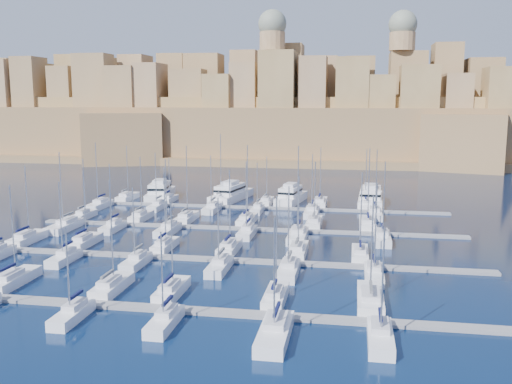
% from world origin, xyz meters
% --- Properties ---
extents(ground, '(600.00, 600.00, 0.00)m').
position_xyz_m(ground, '(0.00, 0.00, 0.00)').
color(ground, black).
rests_on(ground, ground).
extents(pontoon_near, '(84.00, 2.00, 0.40)m').
position_xyz_m(pontoon_near, '(0.00, -34.00, 0.20)').
color(pontoon_near, slate).
rests_on(pontoon_near, ground).
extents(pontoon_mid_near, '(84.00, 2.00, 0.40)m').
position_xyz_m(pontoon_mid_near, '(0.00, -12.00, 0.20)').
color(pontoon_mid_near, slate).
rests_on(pontoon_mid_near, ground).
extents(pontoon_mid_far, '(84.00, 2.00, 0.40)m').
position_xyz_m(pontoon_mid_far, '(0.00, 10.00, 0.20)').
color(pontoon_mid_far, slate).
rests_on(pontoon_mid_far, ground).
extents(pontoon_far, '(84.00, 2.00, 0.40)m').
position_xyz_m(pontoon_far, '(0.00, 32.00, 0.20)').
color(pontoon_far, slate).
rests_on(pontoon_far, ground).
extents(sailboat_1, '(2.93, 9.77, 14.10)m').
position_xyz_m(sailboat_1, '(-25.28, -28.23, 0.75)').
color(sailboat_1, white).
rests_on(sailboat_1, ground).
extents(sailboat_2, '(2.75, 9.16, 15.23)m').
position_xyz_m(sailboat_2, '(-10.72, -28.54, 0.76)').
color(sailboat_2, white).
rests_on(sailboat_2, ground).
extents(sailboat_3, '(2.64, 8.79, 12.58)m').
position_xyz_m(sailboat_3, '(-2.40, -28.72, 0.73)').
color(sailboat_3, white).
rests_on(sailboat_3, ground).
extents(sailboat_4, '(2.57, 8.58, 13.79)m').
position_xyz_m(sailboat_4, '(11.29, -28.82, 0.74)').
color(sailboat_4, white).
rests_on(sailboat_4, ground).
extents(sailboat_5, '(3.17, 10.58, 14.01)m').
position_xyz_m(sailboat_5, '(23.04, -27.84, 0.76)').
color(sailboat_5, white).
rests_on(sailboat_5, ground).
extents(sailboat_8, '(2.30, 7.66, 11.47)m').
position_xyz_m(sailboat_8, '(-11.09, -38.73, 0.71)').
color(sailboat_8, white).
rests_on(sailboat_8, ground).
extents(sailboat_9, '(2.36, 7.88, 11.39)m').
position_xyz_m(sailboat_9, '(0.12, -38.84, 0.71)').
color(sailboat_9, white).
rests_on(sailboat_9, ground).
extents(sailboat_10, '(3.09, 10.30, 13.77)m').
position_xyz_m(sailboat_10, '(12.76, -40.02, 0.75)').
color(sailboat_10, white).
rests_on(sailboat_10, ground).
extents(sailboat_11, '(2.62, 8.72, 12.88)m').
position_xyz_m(sailboat_11, '(23.79, -39.25, 0.73)').
color(sailboat_11, white).
rests_on(sailboat_11, ground).
extents(sailboat_12, '(2.86, 9.53, 13.97)m').
position_xyz_m(sailboat_12, '(-36.52, -6.35, 0.75)').
color(sailboat_12, white).
rests_on(sailboat_12, ground).
extents(sailboat_13, '(2.73, 9.08, 13.33)m').
position_xyz_m(sailboat_13, '(-25.43, -6.57, 0.74)').
color(sailboat_13, white).
rests_on(sailboat_13, ground).
extents(sailboat_14, '(2.53, 8.44, 14.32)m').
position_xyz_m(sailboat_14, '(-10.73, -6.89, 0.74)').
color(sailboat_14, white).
rests_on(sailboat_14, ground).
extents(sailboat_15, '(2.76, 9.19, 14.10)m').
position_xyz_m(sailboat_15, '(0.41, -6.52, 0.75)').
color(sailboat_15, white).
rests_on(sailboat_15, ground).
extents(sailboat_16, '(2.80, 9.33, 13.22)m').
position_xyz_m(sailboat_16, '(11.90, -6.45, 0.74)').
color(sailboat_16, white).
rests_on(sailboat_16, ground).
extents(sailboat_17, '(2.62, 8.74, 14.19)m').
position_xyz_m(sailboat_17, '(21.94, -6.74, 0.74)').
color(sailboat_17, white).
rests_on(sailboat_17, ground).
extents(sailboat_19, '(2.39, 7.98, 13.14)m').
position_xyz_m(sailboat_19, '(-23.77, -16.89, 0.73)').
color(sailboat_19, white).
rests_on(sailboat_19, ground).
extents(sailboat_20, '(2.43, 8.09, 12.55)m').
position_xyz_m(sailboat_20, '(-11.88, -16.94, 0.72)').
color(sailboat_20, white).
rests_on(sailboat_20, ground).
extents(sailboat_21, '(2.60, 8.67, 11.49)m').
position_xyz_m(sailboat_21, '(1.28, -17.23, 0.72)').
color(sailboat_21, white).
rests_on(sailboat_21, ground).
extents(sailboat_22, '(2.74, 9.13, 13.45)m').
position_xyz_m(sailboat_22, '(11.64, -17.45, 0.74)').
color(sailboat_22, white).
rests_on(sailboat_22, ground).
extents(sailboat_23, '(2.63, 8.78, 14.17)m').
position_xyz_m(sailboat_23, '(23.81, -17.28, 0.74)').
color(sailboat_23, white).
rests_on(sailboat_23, ground).
extents(sailboat_24, '(2.34, 7.80, 13.05)m').
position_xyz_m(sailboat_24, '(-36.12, 14.80, 0.73)').
color(sailboat_24, white).
rests_on(sailboat_24, ground).
extents(sailboat_25, '(2.65, 8.85, 13.69)m').
position_xyz_m(sailboat_25, '(-23.55, 15.31, 0.74)').
color(sailboat_25, white).
rests_on(sailboat_25, ground).
extents(sailboat_26, '(2.85, 9.52, 16.09)m').
position_xyz_m(sailboat_26, '(-13.60, 15.64, 0.77)').
color(sailboat_26, white).
rests_on(sailboat_26, ground).
extents(sailboat_27, '(2.95, 9.83, 16.38)m').
position_xyz_m(sailboat_27, '(-0.80, 15.79, 0.77)').
color(sailboat_27, white).
rests_on(sailboat_27, ground).
extents(sailboat_28, '(2.79, 9.30, 13.29)m').
position_xyz_m(sailboat_28, '(13.04, 15.54, 0.74)').
color(sailboat_28, white).
rests_on(sailboat_28, ground).
extents(sailboat_29, '(3.21, 10.72, 16.06)m').
position_xyz_m(sailboat_29, '(23.62, 16.23, 0.78)').
color(sailboat_29, white).
rests_on(sailboat_29, ground).
extents(sailboat_30, '(3.16, 10.54, 15.64)m').
position_xyz_m(sailboat_30, '(-34.80, 3.85, 0.77)').
color(sailboat_30, white).
rests_on(sailboat_30, ground).
extents(sailboat_31, '(2.47, 8.23, 13.42)m').
position_xyz_m(sailboat_31, '(-25.31, 4.99, 0.73)').
color(sailboat_31, white).
rests_on(sailboat_31, ground).
extents(sailboat_32, '(2.78, 9.27, 14.55)m').
position_xyz_m(sailboat_32, '(-13.98, 4.48, 0.75)').
color(sailboat_32, white).
rests_on(sailboat_32, ground).
extents(sailboat_33, '(2.56, 8.53, 14.38)m').
position_xyz_m(sailboat_33, '(1.27, 4.85, 0.74)').
color(sailboat_33, white).
rests_on(sailboat_33, ground).
extents(sailboat_34, '(3.18, 10.59, 17.41)m').
position_xyz_m(sailboat_34, '(10.89, 3.83, 0.78)').
color(sailboat_34, white).
rests_on(sailboat_34, ground).
extents(sailboat_35, '(2.78, 9.26, 14.88)m').
position_xyz_m(sailboat_35, '(25.98, 4.48, 0.75)').
color(sailboat_35, white).
rests_on(sailboat_35, ground).
extents(sailboat_36, '(2.83, 9.44, 14.03)m').
position_xyz_m(sailboat_36, '(-35.78, 37.60, 0.75)').
color(sailboat_36, white).
rests_on(sailboat_36, ground).
extents(sailboat_37, '(2.39, 7.97, 11.21)m').
position_xyz_m(sailboat_37, '(-24.51, 36.88, 0.71)').
color(sailboat_37, white).
rests_on(sailboat_37, ground).
extents(sailboat_38, '(3.06, 10.21, 17.14)m').
position_xyz_m(sailboat_38, '(-11.64, 37.98, 0.78)').
color(sailboat_38, white).
rests_on(sailboat_38, ground).
extents(sailboat_39, '(2.58, 8.60, 11.95)m').
position_xyz_m(sailboat_39, '(-0.06, 37.19, 0.72)').
color(sailboat_39, white).
rests_on(sailboat_39, ground).
extents(sailboat_40, '(3.09, 10.30, 14.16)m').
position_xyz_m(sailboat_40, '(12.80, 38.03, 0.76)').
color(sailboat_40, white).
rests_on(sailboat_40, ground).
extents(sailboat_41, '(2.67, 8.91, 14.10)m').
position_xyz_m(sailboat_41, '(23.50, 37.34, 0.74)').
color(sailboat_41, white).
rests_on(sailboat_41, ground).
extents(sailboat_42, '(2.92, 9.75, 15.74)m').
position_xyz_m(sailboat_42, '(-38.07, 26.25, 0.76)').
color(sailboat_42, white).
rests_on(sailboat_42, ground).
extents(sailboat_43, '(2.40, 7.99, 13.52)m').
position_xyz_m(sailboat_43, '(-24.12, 27.11, 0.73)').
color(sailboat_43, white).
rests_on(sailboat_43, ground).
extents(sailboat_44, '(2.70, 9.01, 13.17)m').
position_xyz_m(sailboat_44, '(-10.94, 26.61, 0.74)').
color(sailboat_44, white).
rests_on(sailboat_44, ground).
extents(sailboat_45, '(2.25, 7.50, 11.61)m').
position_xyz_m(sailboat_45, '(-0.56, 27.35, 0.71)').
color(sailboat_45, white).
rests_on(sailboat_45, ground).
extents(sailboat_46, '(2.97, 9.89, 13.86)m').
position_xyz_m(sailboat_46, '(11.78, 26.18, 0.75)').
color(sailboat_46, white).
rests_on(sailboat_46, ground).
extents(sailboat_47, '(2.89, 9.64, 15.04)m').
position_xyz_m(sailboat_47, '(25.39, 26.30, 0.76)').
color(sailboat_47, white).
rests_on(sailboat_47, ground).
extents(motor_yacht_a, '(7.43, 17.38, 5.25)m').
position_xyz_m(motor_yacht_a, '(-28.45, 41.59, 1.73)').
color(motor_yacht_a, white).
rests_on(motor_yacht_a, ground).
extents(motor_yacht_b, '(8.53, 18.31, 5.25)m').
position_xyz_m(motor_yacht_b, '(-9.89, 41.97, 1.73)').
color(motor_yacht_b, white).
rests_on(motor_yacht_b, ground).
extents(motor_yacht_c, '(6.91, 15.56, 5.25)m').
position_xyz_m(motor_yacht_c, '(5.52, 40.72, 1.73)').
color(motor_yacht_c, white).
rests_on(motor_yacht_c, ground).
extents(motor_yacht_d, '(6.30, 18.74, 5.25)m').
position_xyz_m(motor_yacht_d, '(24.82, 42.40, 1.73)').
color(motor_yacht_d, white).
rests_on(motor_yacht_d, ground).
extents(fortified_city, '(460.00, 108.95, 59.52)m').
position_xyz_m(fortified_city, '(-0.19, 155.26, 14.74)').
color(fortified_city, brown).
rests_on(fortified_city, ground).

